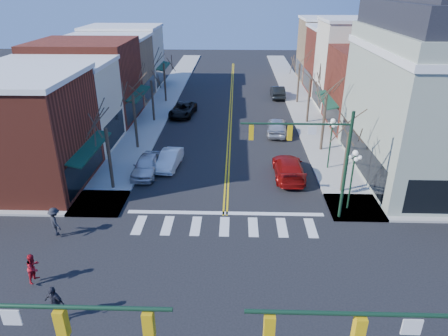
# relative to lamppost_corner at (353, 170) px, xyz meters

# --- Properties ---
(ground) EXTENTS (160.00, 160.00, 0.00)m
(ground) POSITION_rel_lamppost_corner_xyz_m (-8.20, -8.50, -2.96)
(ground) COLOR black
(ground) RESTS_ON ground
(sidewalk_left) EXTENTS (3.50, 70.00, 0.15)m
(sidewalk_left) POSITION_rel_lamppost_corner_xyz_m (-16.95, 11.50, -2.89)
(sidewalk_left) COLOR #9E9B93
(sidewalk_left) RESTS_ON ground
(sidewalk_right) EXTENTS (3.50, 70.00, 0.15)m
(sidewalk_right) POSITION_rel_lamppost_corner_xyz_m (0.55, 11.50, -2.89)
(sidewalk_right) COLOR #9E9B93
(sidewalk_right) RESTS_ON ground
(bldg_left_brick_a) EXTENTS (10.00, 8.50, 8.00)m
(bldg_left_brick_a) POSITION_rel_lamppost_corner_xyz_m (-23.70, 3.25, 1.04)
(bldg_left_brick_a) COLOR maroon
(bldg_left_brick_a) RESTS_ON ground
(bldg_left_stucco_a) EXTENTS (10.00, 7.00, 7.50)m
(bldg_left_stucco_a) POSITION_rel_lamppost_corner_xyz_m (-23.70, 11.00, 0.79)
(bldg_left_stucco_a) COLOR beige
(bldg_left_stucco_a) RESTS_ON ground
(bldg_left_brick_b) EXTENTS (10.00, 9.00, 8.50)m
(bldg_left_brick_b) POSITION_rel_lamppost_corner_xyz_m (-23.70, 19.00, 1.29)
(bldg_left_brick_b) COLOR maroon
(bldg_left_brick_b) RESTS_ON ground
(bldg_left_tan) EXTENTS (10.00, 7.50, 7.80)m
(bldg_left_tan) POSITION_rel_lamppost_corner_xyz_m (-23.70, 27.25, 0.94)
(bldg_left_tan) COLOR #A28159
(bldg_left_tan) RESTS_ON ground
(bldg_left_stucco_b) EXTENTS (10.00, 8.00, 8.20)m
(bldg_left_stucco_b) POSITION_rel_lamppost_corner_xyz_m (-23.70, 35.00, 1.14)
(bldg_left_stucco_b) COLOR beige
(bldg_left_stucco_b) RESTS_ON ground
(bldg_right_brick_a) EXTENTS (10.00, 8.50, 8.00)m
(bldg_right_brick_a) POSITION_rel_lamppost_corner_xyz_m (7.30, 17.25, 1.04)
(bldg_right_brick_a) COLOR maroon
(bldg_right_brick_a) RESTS_ON ground
(bldg_right_stucco) EXTENTS (10.00, 7.00, 10.00)m
(bldg_right_stucco) POSITION_rel_lamppost_corner_xyz_m (7.30, 25.00, 2.04)
(bldg_right_stucco) COLOR beige
(bldg_right_stucco) RESTS_ON ground
(bldg_right_brick_b) EXTENTS (10.00, 8.00, 8.50)m
(bldg_right_brick_b) POSITION_rel_lamppost_corner_xyz_m (7.30, 32.50, 1.29)
(bldg_right_brick_b) COLOR maroon
(bldg_right_brick_b) RESTS_ON ground
(bldg_right_tan) EXTENTS (10.00, 8.00, 9.00)m
(bldg_right_tan) POSITION_rel_lamppost_corner_xyz_m (7.30, 40.50, 1.54)
(bldg_right_tan) COLOR #A28159
(bldg_right_tan) RESTS_ON ground
(traffic_mast_far_right) EXTENTS (6.60, 0.28, 7.20)m
(traffic_mast_far_right) POSITION_rel_lamppost_corner_xyz_m (-2.65, -1.10, 1.75)
(traffic_mast_far_right) COLOR #14331E
(traffic_mast_far_right) RESTS_ON ground
(lamppost_corner) EXTENTS (0.36, 0.36, 4.33)m
(lamppost_corner) POSITION_rel_lamppost_corner_xyz_m (0.00, 0.00, 0.00)
(lamppost_corner) COLOR #14331E
(lamppost_corner) RESTS_ON ground
(lamppost_midblock) EXTENTS (0.36, 0.36, 4.33)m
(lamppost_midblock) POSITION_rel_lamppost_corner_xyz_m (0.00, 6.50, 0.00)
(lamppost_midblock) COLOR #14331E
(lamppost_midblock) RESTS_ON ground
(tree_left_a) EXTENTS (0.24, 0.24, 4.76)m
(tree_left_a) POSITION_rel_lamppost_corner_xyz_m (-16.60, 2.50, -0.58)
(tree_left_a) COLOR #382B21
(tree_left_a) RESTS_ON ground
(tree_left_b) EXTENTS (0.24, 0.24, 5.04)m
(tree_left_b) POSITION_rel_lamppost_corner_xyz_m (-16.60, 10.50, -0.44)
(tree_left_b) COLOR #382B21
(tree_left_b) RESTS_ON ground
(tree_left_c) EXTENTS (0.24, 0.24, 4.55)m
(tree_left_c) POSITION_rel_lamppost_corner_xyz_m (-16.60, 18.50, -0.69)
(tree_left_c) COLOR #382B21
(tree_left_c) RESTS_ON ground
(tree_left_d) EXTENTS (0.24, 0.24, 4.90)m
(tree_left_d) POSITION_rel_lamppost_corner_xyz_m (-16.60, 26.50, -0.51)
(tree_left_d) COLOR #382B21
(tree_left_d) RESTS_ON ground
(tree_right_a) EXTENTS (0.24, 0.24, 4.62)m
(tree_right_a) POSITION_rel_lamppost_corner_xyz_m (0.20, 2.50, -0.65)
(tree_right_a) COLOR #382B21
(tree_right_a) RESTS_ON ground
(tree_right_b) EXTENTS (0.24, 0.24, 5.18)m
(tree_right_b) POSITION_rel_lamppost_corner_xyz_m (0.20, 10.50, -0.37)
(tree_right_b) COLOR #382B21
(tree_right_b) RESTS_ON ground
(tree_right_c) EXTENTS (0.24, 0.24, 4.83)m
(tree_right_c) POSITION_rel_lamppost_corner_xyz_m (0.20, 18.50, -0.55)
(tree_right_c) COLOR #382B21
(tree_right_c) RESTS_ON ground
(tree_right_d) EXTENTS (0.24, 0.24, 4.97)m
(tree_right_d) POSITION_rel_lamppost_corner_xyz_m (0.20, 26.50, -0.48)
(tree_right_d) COLOR #382B21
(tree_right_d) RESTS_ON ground
(car_left_near) EXTENTS (2.01, 4.61, 1.55)m
(car_left_near) POSITION_rel_lamppost_corner_xyz_m (-14.60, 5.13, -2.19)
(car_left_near) COLOR silver
(car_left_near) RESTS_ON ground
(car_left_mid) EXTENTS (1.89, 4.32, 1.38)m
(car_left_mid) POSITION_rel_lamppost_corner_xyz_m (-13.00, 6.50, -2.27)
(car_left_mid) COLOR white
(car_left_mid) RESTS_ON ground
(car_left_far) EXTENTS (3.03, 5.52, 1.46)m
(car_left_far) POSITION_rel_lamppost_corner_xyz_m (-13.66, 20.73, -2.23)
(car_left_far) COLOR black
(car_left_far) RESTS_ON ground
(car_right_near) EXTENTS (2.24, 5.49, 1.59)m
(car_right_near) POSITION_rel_lamppost_corner_xyz_m (-3.40, 4.94, -2.17)
(car_right_near) COLOR #9A100E
(car_right_near) RESTS_ON ground
(car_right_mid) EXTENTS (2.45, 5.03, 1.65)m
(car_right_mid) POSITION_rel_lamppost_corner_xyz_m (-3.40, 14.85, -2.14)
(car_right_mid) COLOR silver
(car_right_mid) RESTS_ON ground
(car_right_far) EXTENTS (1.71, 4.75, 1.56)m
(car_right_far) POSITION_rel_lamppost_corner_xyz_m (-2.06, 29.06, -2.18)
(car_right_far) COLOR black
(car_right_far) RESTS_ON ground
(pedestrian_red_b) EXTENTS (0.72, 0.86, 1.58)m
(pedestrian_red_b) POSITION_rel_lamppost_corner_xyz_m (-17.61, -7.76, -2.02)
(pedestrian_red_b) COLOR #AA121C
(pedestrian_red_b) RESTS_ON sidewalk_left
(pedestrian_dark_a) EXTENTS (1.10, 0.71, 1.74)m
(pedestrian_dark_a) POSITION_rel_lamppost_corner_xyz_m (-15.50, -10.20, -1.94)
(pedestrian_dark_a) COLOR #22222A
(pedestrian_dark_a) RESTS_ON sidewalk_left
(pedestrian_dark_b) EXTENTS (1.27, 1.31, 1.79)m
(pedestrian_dark_b) POSITION_rel_lamppost_corner_xyz_m (-18.20, -3.68, -1.92)
(pedestrian_dark_b) COLOR black
(pedestrian_dark_b) RESTS_ON sidewalk_left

